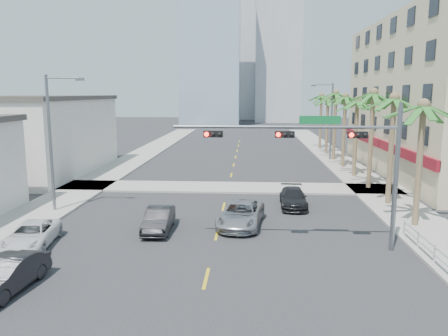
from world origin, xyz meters
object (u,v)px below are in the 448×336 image
(car_lane_center, at_px, (241,214))
(car_lane_right, at_px, (293,198))
(traffic_signal_mast, at_px, (331,151))
(car_parked_mid, at_px, (7,275))
(car_parked_far, at_px, (31,235))
(car_lane_left, at_px, (159,220))

(car_lane_center, distance_m, car_lane_right, 5.85)
(traffic_signal_mast, xyz_separation_m, car_parked_mid, (-13.58, -5.64, -4.38))
(traffic_signal_mast, distance_m, car_lane_center, 7.24)
(car_parked_far, distance_m, car_lane_center, 11.52)
(car_lane_left, bearing_deg, car_parked_far, -155.47)
(car_parked_mid, bearing_deg, car_lane_right, 53.68)
(traffic_signal_mast, xyz_separation_m, car_lane_right, (-0.94, 8.33, -4.42))
(car_lane_right, bearing_deg, car_lane_center, -125.93)
(car_lane_center, relative_size, car_lane_right, 1.17)
(car_parked_far, height_order, car_lane_center, car_lane_center)
(car_parked_mid, bearing_deg, traffic_signal_mast, 28.38)
(car_parked_far, height_order, car_lane_left, car_lane_left)
(car_lane_left, height_order, car_lane_center, car_lane_center)
(car_lane_left, height_order, car_lane_right, car_lane_left)
(car_lane_center, bearing_deg, car_lane_left, -157.62)
(car_parked_far, bearing_deg, car_lane_center, 13.66)
(car_parked_far, bearing_deg, car_lane_left, 18.63)
(car_parked_far, xyz_separation_m, car_lane_right, (14.25, 8.90, 0.02))
(car_lane_left, xyz_separation_m, car_lane_right, (8.24, 5.89, -0.03))
(car_parked_mid, relative_size, car_lane_left, 1.02)
(car_parked_far, bearing_deg, car_parked_mid, -80.46)
(car_lane_center, xyz_separation_m, car_lane_right, (3.54, 4.65, -0.08))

